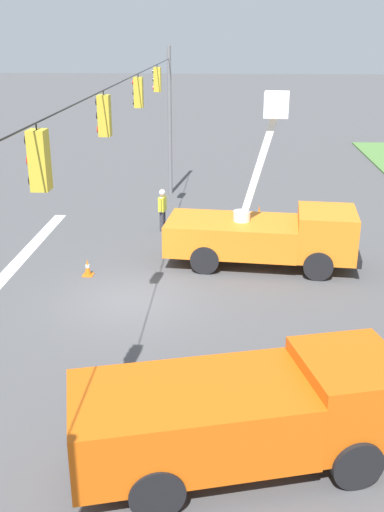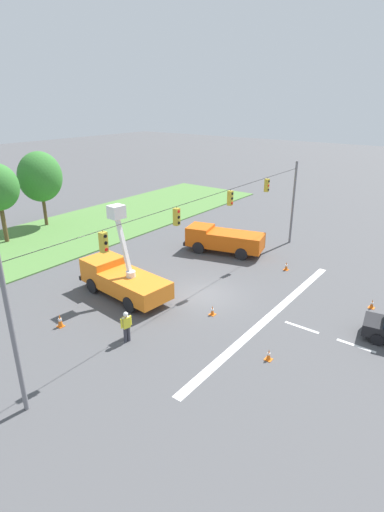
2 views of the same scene
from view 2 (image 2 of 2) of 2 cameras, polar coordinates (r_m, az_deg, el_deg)
ground_plane at (r=26.46m, az=2.04°, el=-5.58°), size 200.00×200.00×0.00m
grass_verge at (r=38.82m, az=-20.22°, el=2.19°), size 56.00×12.00×0.10m
lane_markings at (r=23.93m, az=14.24°, el=-9.44°), size 17.60×15.25×0.01m
signal_gantry at (r=24.64m, az=2.08°, el=3.87°), size 26.20×0.33×7.20m
tree_east at (r=42.24m, az=-20.88°, el=10.52°), size 4.32×3.90×7.40m
utility_truck_bucket_lift at (r=26.30m, az=-9.95°, el=-3.04°), size 3.05×6.92×6.04m
utility_truck_support_near at (r=33.32m, az=4.51°, el=2.41°), size 3.83×6.84×2.07m
road_worker at (r=21.54m, az=-9.37°, el=-9.69°), size 0.63×0.33×1.77m
traffic_cone_foreground_left at (r=24.06m, az=2.94°, el=-7.78°), size 0.36×0.36×0.60m
traffic_cone_foreground_right at (r=24.01m, az=-18.33°, el=-8.74°), size 0.36×0.36×0.79m
traffic_cone_mid_left at (r=30.87m, az=13.33°, el=-1.40°), size 0.36×0.36×0.66m
traffic_cone_mid_right at (r=20.64m, az=10.91°, el=-13.69°), size 0.36×0.36×0.61m
traffic_cone_near_bucket at (r=27.13m, az=24.32°, el=-6.25°), size 0.36×0.36×0.60m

